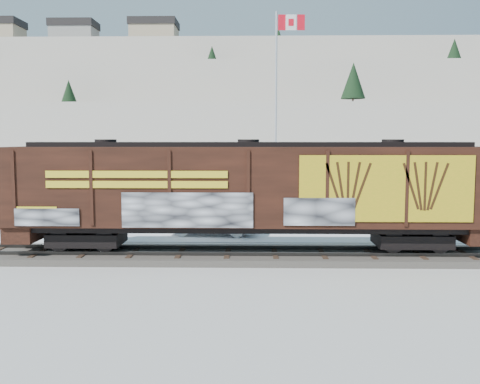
{
  "coord_description": "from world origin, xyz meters",
  "views": [
    {
      "loc": [
        1.01,
        -22.41,
        5.03
      ],
      "look_at": [
        0.46,
        3.0,
        2.56
      ],
      "focal_mm": 40.0,
      "sensor_mm": 36.0,
      "label": 1
    }
  ],
  "objects_px": {
    "hopper_railcar": "(248,190)",
    "car_dark": "(404,218)",
    "flagpole": "(277,139)",
    "car_silver": "(83,215)",
    "car_white": "(213,220)"
  },
  "relations": [
    {
      "from": "hopper_railcar",
      "to": "car_dark",
      "type": "relative_size",
      "value": 4.28
    },
    {
      "from": "hopper_railcar",
      "to": "flagpole",
      "type": "height_order",
      "value": "flagpole"
    },
    {
      "from": "flagpole",
      "to": "car_silver",
      "type": "relative_size",
      "value": 2.99
    },
    {
      "from": "flagpole",
      "to": "car_dark",
      "type": "relative_size",
      "value": 2.86
    },
    {
      "from": "hopper_railcar",
      "to": "flagpole",
      "type": "distance_m",
      "value": 13.71
    },
    {
      "from": "car_white",
      "to": "hopper_railcar",
      "type": "bearing_deg",
      "value": -154.82
    },
    {
      "from": "car_silver",
      "to": "car_dark",
      "type": "relative_size",
      "value": 0.96
    },
    {
      "from": "hopper_railcar",
      "to": "car_silver",
      "type": "relative_size",
      "value": 4.47
    },
    {
      "from": "flagpole",
      "to": "car_white",
      "type": "relative_size",
      "value": 2.73
    },
    {
      "from": "car_white",
      "to": "car_dark",
      "type": "distance_m",
      "value": 10.7
    },
    {
      "from": "hopper_railcar",
      "to": "car_white",
      "type": "height_order",
      "value": "hopper_railcar"
    },
    {
      "from": "flagpole",
      "to": "car_white",
      "type": "distance_m",
      "value": 9.68
    },
    {
      "from": "car_silver",
      "to": "car_white",
      "type": "height_order",
      "value": "car_white"
    },
    {
      "from": "car_dark",
      "to": "car_white",
      "type": "bearing_deg",
      "value": 82.23
    },
    {
      "from": "flagpole",
      "to": "car_silver",
      "type": "distance_m",
      "value": 13.5
    }
  ]
}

